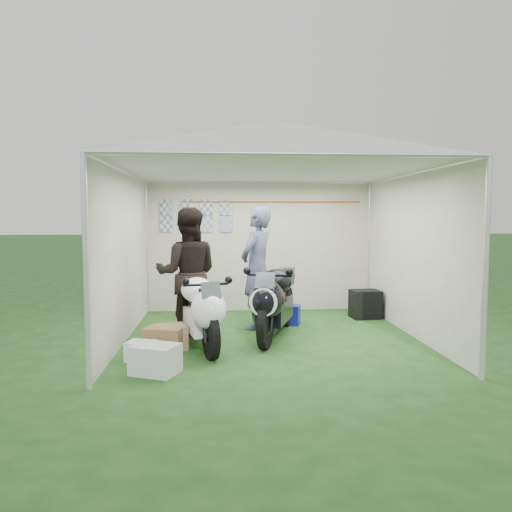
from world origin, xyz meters
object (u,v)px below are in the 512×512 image
at_px(motorcycle_white, 200,308).
at_px(person_blue_jacket, 257,268).
at_px(canopy_tent, 271,152).
at_px(crate_0, 155,359).
at_px(paddock_stand, 286,314).
at_px(crate_2, 141,351).
at_px(motorcycle_black, 275,299).
at_px(crate_3, 165,339).
at_px(crate_1, 172,337).
at_px(equipment_box, 365,304).
at_px(person_dark_jacket, 187,274).

xyz_separation_m(motorcycle_white, person_blue_jacket, (0.82, 1.09, 0.40)).
xyz_separation_m(canopy_tent, crate_0, (-1.41, -1.59, -2.42)).
relative_size(paddock_stand, crate_2, 1.32).
height_order(canopy_tent, person_blue_jacket, canopy_tent).
bearing_deg(person_blue_jacket, canopy_tent, 50.54).
distance_m(motorcycle_black, crate_0, 2.11).
relative_size(paddock_stand, person_blue_jacket, 0.22).
height_order(motorcycle_white, crate_3, motorcycle_white).
height_order(motorcycle_white, person_blue_jacket, person_blue_jacket).
bearing_deg(paddock_stand, crate_1, -140.62).
bearing_deg(crate_2, paddock_stand, 43.13).
relative_size(motorcycle_black, person_blue_jacket, 1.06).
bearing_deg(paddock_stand, motorcycle_black, -107.89).
distance_m(canopy_tent, person_blue_jacket, 1.74).
bearing_deg(crate_2, equipment_box, 33.70).
bearing_deg(crate_3, person_blue_jacket, 44.51).
xyz_separation_m(paddock_stand, crate_3, (-1.73, -1.45, -0.00)).
bearing_deg(crate_1, equipment_box, 29.94).
relative_size(person_dark_jacket, crate_3, 3.93).
xyz_separation_m(motorcycle_black, equipment_box, (1.66, 1.26, -0.32)).
relative_size(person_dark_jacket, crate_2, 5.80).
height_order(motorcycle_black, person_dark_jacket, person_dark_jacket).
bearing_deg(equipment_box, canopy_tent, -146.18).
height_order(motorcycle_white, equipment_box, motorcycle_white).
bearing_deg(person_blue_jacket, crate_3, -11.50).
height_order(paddock_stand, crate_1, same).
bearing_deg(equipment_box, crate_0, -138.75).
relative_size(motorcycle_black, person_dark_jacket, 1.07).
relative_size(canopy_tent, paddock_stand, 13.67).
height_order(equipment_box, crate_1, equipment_box).
xyz_separation_m(motorcycle_black, crate_1, (-1.37, -0.49, -0.40)).
relative_size(motorcycle_black, crate_0, 4.13).
bearing_deg(equipment_box, motorcycle_black, -142.83).
bearing_deg(motorcycle_black, crate_2, -132.11).
bearing_deg(motorcycle_white, motorcycle_black, 8.07).
xyz_separation_m(canopy_tent, motorcycle_black, (0.04, -0.12, -2.02)).
height_order(canopy_tent, person_dark_jacket, canopy_tent).
relative_size(canopy_tent, crate_1, 16.30).
xyz_separation_m(canopy_tent, motorcycle_white, (-0.97, -0.56, -2.06)).
distance_m(canopy_tent, paddock_stand, 2.55).
bearing_deg(crate_1, crate_3, -128.94).
height_order(motorcycle_white, crate_1, motorcycle_white).
bearing_deg(paddock_stand, equipment_box, 15.74).
relative_size(motorcycle_black, crate_2, 6.23).
bearing_deg(person_dark_jacket, person_blue_jacket, -149.53).
height_order(canopy_tent, motorcycle_white, canopy_tent).
relative_size(motorcycle_white, crate_2, 5.90).
bearing_deg(crate_1, motorcycle_black, 19.58).
distance_m(equipment_box, crate_2, 4.02).
bearing_deg(crate_0, canopy_tent, 48.40).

